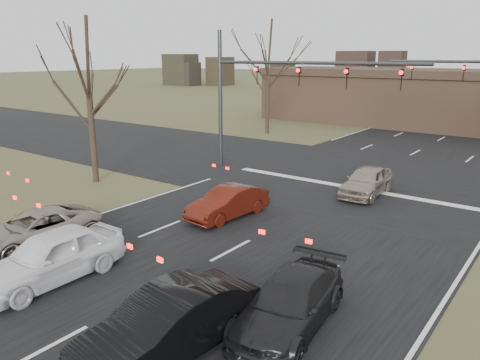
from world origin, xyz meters
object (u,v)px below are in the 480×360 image
at_px(car_charcoal_sedan, 290,303).
at_px(car_silver_ahead, 367,181).
at_px(mast_arm_near, 266,84).
at_px(car_red_ahead, 228,203).
at_px(car_black_hatch, 168,325).
at_px(car_white_sedan, 51,256).
at_px(car_silver_suv, 36,229).

relative_size(car_charcoal_sedan, car_silver_ahead, 1.07).
height_order(mast_arm_near, car_red_ahead, mast_arm_near).
relative_size(car_black_hatch, car_charcoal_sedan, 1.05).
distance_m(mast_arm_near, car_red_ahead, 9.04).
bearing_deg(car_white_sedan, car_red_ahead, 84.05).
height_order(car_silver_suv, car_black_hatch, car_black_hatch).
relative_size(car_silver_suv, car_red_ahead, 1.16).
bearing_deg(car_silver_ahead, car_white_sedan, -108.78).
distance_m(mast_arm_near, car_charcoal_sedan, 16.38).
bearing_deg(car_white_sedan, car_charcoal_sedan, 16.59).
xyz_separation_m(car_charcoal_sedan, car_silver_ahead, (-2.86, 12.06, 0.06)).
relative_size(car_silver_suv, car_charcoal_sedan, 1.03).
distance_m(mast_arm_near, car_silver_suv, 14.43).
bearing_deg(car_white_sedan, mast_arm_near, 98.23).
height_order(car_white_sedan, car_silver_ahead, car_white_sedan).
relative_size(car_silver_suv, car_black_hatch, 0.98).
height_order(car_silver_suv, car_charcoal_sedan, car_charcoal_sedan).
bearing_deg(car_charcoal_sedan, car_silver_ahead, 96.29).
relative_size(car_white_sedan, car_silver_ahead, 1.11).
bearing_deg(car_black_hatch, car_charcoal_sedan, 64.28).
height_order(car_charcoal_sedan, car_silver_ahead, car_silver_ahead).
relative_size(mast_arm_near, car_black_hatch, 2.63).
bearing_deg(car_charcoal_sedan, car_silver_suv, 178.30).
distance_m(car_white_sedan, car_charcoal_sedan, 7.32).
xyz_separation_m(car_silver_suv, car_charcoal_sedan, (9.89, 0.93, 0.01)).
bearing_deg(mast_arm_near, car_white_sedan, -81.49).
bearing_deg(car_silver_ahead, car_charcoal_sedan, -79.16).
xyz_separation_m(car_silver_suv, car_black_hatch, (8.31, -1.71, 0.13)).
distance_m(car_white_sedan, car_silver_ahead, 14.77).
relative_size(mast_arm_near, car_white_sedan, 2.67).
bearing_deg(car_black_hatch, car_white_sedan, 179.76).
relative_size(car_white_sedan, car_charcoal_sedan, 1.04).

